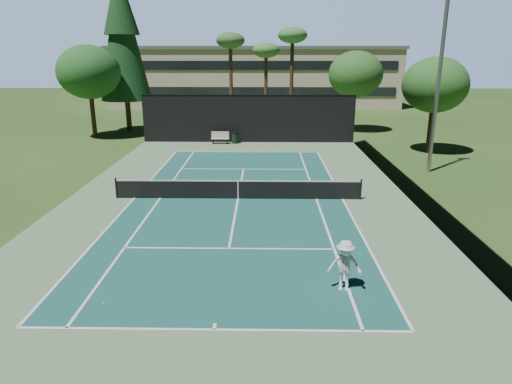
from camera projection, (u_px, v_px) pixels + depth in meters
ground at (238, 199)px, 23.97m from camera, size 160.00×160.00×0.00m
apron_slab at (238, 199)px, 23.97m from camera, size 18.00×32.00×0.01m
court_surface at (238, 199)px, 23.96m from camera, size 10.97×23.77×0.01m
court_lines at (238, 199)px, 23.96m from camera, size 11.07×23.87×0.01m
tennis_net at (238, 189)px, 23.80m from camera, size 12.90×0.10×1.10m
fence at (238, 161)px, 23.44m from camera, size 18.04×32.05×4.03m
player at (345, 266)px, 14.52m from camera, size 1.20×0.81×1.71m
tennis_ball_a at (104, 303)px, 13.91m from camera, size 0.06×0.06×0.06m
tennis_ball_b at (233, 187)px, 25.94m from camera, size 0.06×0.06×0.06m
tennis_ball_c at (231, 178)px, 27.96m from camera, size 0.06×0.06×0.06m
tennis_ball_d at (175, 185)px, 26.34m from camera, size 0.07×0.07×0.07m
park_bench at (220, 137)px, 38.49m from camera, size 1.50×0.45×1.02m
trash_bin at (235, 138)px, 38.59m from camera, size 0.56×0.56×0.95m
pine_tree at (122, 29)px, 42.44m from camera, size 4.80×4.80×15.00m
palm_a at (230, 44)px, 44.57m from camera, size 2.80×2.80×9.32m
palm_b at (266, 53)px, 46.67m from camera, size 2.80×2.80×8.42m
palm_c at (292, 39)px, 43.39m from camera, size 2.80×2.80×9.77m
decid_tree_a at (356, 74)px, 43.26m from camera, size 5.12×5.12×7.62m
decid_tree_b at (435, 85)px, 33.72m from camera, size 4.80×4.80×7.14m
decid_tree_c at (89, 72)px, 39.75m from camera, size 5.44×5.44×8.09m
campus_building at (255, 76)px, 66.72m from camera, size 40.50×12.50×8.30m
light_pole at (440, 68)px, 27.61m from camera, size 0.90×0.25×12.22m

